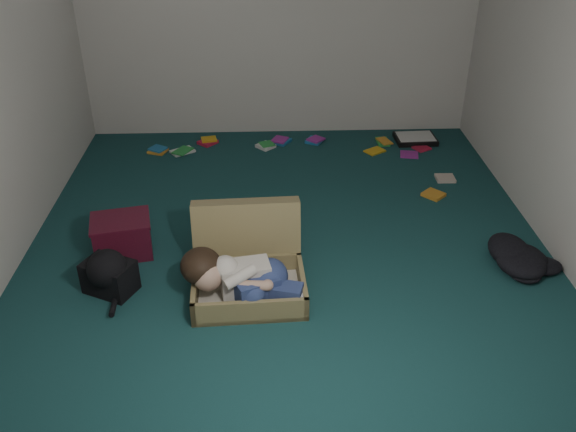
{
  "coord_description": "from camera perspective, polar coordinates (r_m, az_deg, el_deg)",
  "views": [
    {
      "loc": [
        -0.15,
        -3.96,
        2.63
      ],
      "look_at": [
        0.0,
        -0.15,
        0.35
      ],
      "focal_mm": 38.0,
      "sensor_mm": 36.0,
      "label": 1
    }
  ],
  "objects": [
    {
      "name": "maroon_bin",
      "position": [
        4.74,
        -15.24,
        -1.83
      ],
      "size": [
        0.49,
        0.42,
        0.3
      ],
      "rotation": [
        0.0,
        0.0,
        0.2
      ],
      "color": "#440E1D",
      "rests_on": "floor"
    },
    {
      "name": "person",
      "position": [
        4.06,
        -4.45,
        -5.71
      ],
      "size": [
        0.83,
        0.39,
        0.35
      ],
      "rotation": [
        0.0,
        0.0,
        0.05
      ],
      "color": "silver",
      "rests_on": "suitcase"
    },
    {
      "name": "wall_front",
      "position": [
        2.17,
        2.19,
        -6.96
      ],
      "size": [
        4.5,
        0.0,
        4.5
      ],
      "primitive_type": "plane",
      "rotation": [
        -1.57,
        0.0,
        0.0
      ],
      "color": "silver",
      "rests_on": "ground"
    },
    {
      "name": "paper_tray",
      "position": [
        6.62,
        11.83,
        7.1
      ],
      "size": [
        0.43,
        0.33,
        0.06
      ],
      "rotation": [
        0.0,
        0.0,
        0.04
      ],
      "color": "black",
      "rests_on": "floor"
    },
    {
      "name": "wall_back",
      "position": [
        6.35,
        -0.89,
        18.81
      ],
      "size": [
        4.5,
        0.0,
        4.5
      ],
      "primitive_type": "plane",
      "rotation": [
        1.57,
        0.0,
        0.0
      ],
      "color": "silver",
      "rests_on": "ground"
    },
    {
      "name": "clothing_pile",
      "position": [
        4.77,
        21.02,
        -3.84
      ],
      "size": [
        0.5,
        0.43,
        0.15
      ],
      "primitive_type": null,
      "rotation": [
        0.0,
        0.0,
        -0.12
      ],
      "color": "black",
      "rests_on": "floor"
    },
    {
      "name": "floor",
      "position": [
        4.75,
        -0.07,
        -2.69
      ],
      "size": [
        4.5,
        4.5,
        0.0
      ],
      "primitive_type": "plane",
      "color": "#163E40",
      "rests_on": "ground"
    },
    {
      "name": "backpack",
      "position": [
        4.39,
        -16.37,
        -5.37
      ],
      "size": [
        0.52,
        0.49,
        0.25
      ],
      "primitive_type": null,
      "rotation": [
        0.0,
        0.0,
        -0.46
      ],
      "color": "black",
      "rests_on": "floor"
    },
    {
      "name": "suitcase",
      "position": [
        4.24,
        -3.76,
        -4.62
      ],
      "size": [
        0.79,
        0.77,
        0.56
      ],
      "rotation": [
        0.0,
        0.0,
        0.05
      ],
      "color": "olive",
      "rests_on": "floor"
    },
    {
      "name": "book_scatter",
      "position": [
        6.21,
        3.08,
        5.92
      ],
      "size": [
        2.95,
        1.45,
        0.02
      ],
      "color": "orange",
      "rests_on": "floor"
    }
  ]
}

